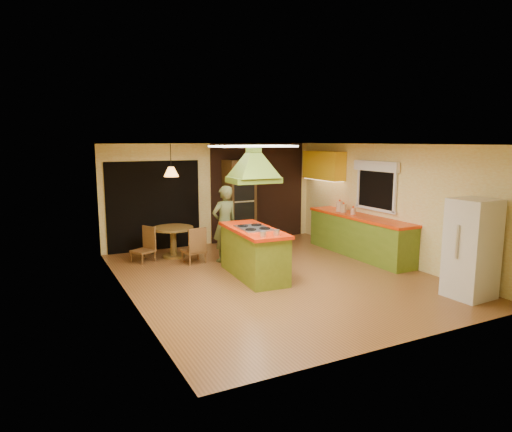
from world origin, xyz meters
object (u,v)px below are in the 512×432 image
man (225,224)px  refrigerator (472,249)px  kitchen_island (254,252)px  wall_oven (239,202)px  canister_large (340,206)px  dining_table (173,236)px

man → refrigerator: bearing=114.0°
man → kitchen_island: bearing=81.4°
wall_oven → canister_large: size_ratio=8.89×
man → canister_large: bearing=164.4°
wall_oven → dining_table: 2.06m
man → refrigerator: size_ratio=0.99×
wall_oven → dining_table: wall_oven is taller
wall_oven → man: bearing=-128.5°
refrigerator → canister_large: bearing=85.3°
kitchen_island → refrigerator: refrigerator is taller
man → canister_large: 2.85m
kitchen_island → man: (-0.05, 1.29, 0.34)m
wall_oven → dining_table: size_ratio=2.34×
kitchen_island → man: bearing=95.8°
wall_oven → canister_large: wall_oven is taller
refrigerator → kitchen_island: bearing=132.4°
kitchen_island → man: man is taller
kitchen_island → dining_table: size_ratio=2.13×
man → dining_table: man is taller
canister_large → wall_oven: bearing=137.6°
man → dining_table: bearing=-54.4°
man → canister_large: man is taller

